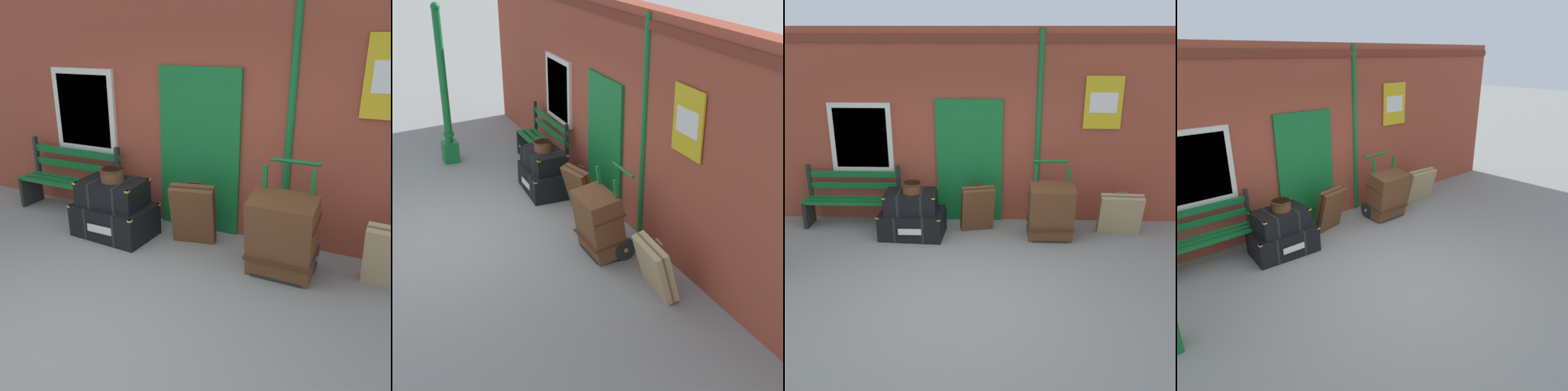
% 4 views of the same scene
% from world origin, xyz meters
% --- Properties ---
extents(ground_plane, '(60.00, 60.00, 0.00)m').
position_xyz_m(ground_plane, '(0.00, 0.00, 0.00)').
color(ground_plane, gray).
extents(brick_facade, '(10.40, 0.35, 3.20)m').
position_xyz_m(brick_facade, '(-0.01, 2.60, 1.60)').
color(brick_facade, '#9E422D').
rests_on(brick_facade, ground).
extents(platform_bench, '(1.60, 0.43, 1.01)m').
position_xyz_m(platform_bench, '(-1.95, 2.16, 0.44)').
color(platform_bench, '#146B2D').
rests_on(platform_bench, ground).
extents(steamer_trunk_base, '(1.05, 0.71, 0.43)m').
position_xyz_m(steamer_trunk_base, '(-0.87, 1.74, 0.21)').
color(steamer_trunk_base, black).
rests_on(steamer_trunk_base, ground).
extents(steamer_trunk_middle, '(0.83, 0.58, 0.33)m').
position_xyz_m(steamer_trunk_middle, '(-0.89, 1.75, 0.58)').
color(steamer_trunk_middle, black).
rests_on(steamer_trunk_middle, steamer_trunk_base).
extents(round_hatbox, '(0.30, 0.30, 0.17)m').
position_xyz_m(round_hatbox, '(-0.86, 1.73, 0.84)').
color(round_hatbox, brown).
rests_on(round_hatbox, steamer_trunk_middle).
extents(porters_trolley, '(0.71, 0.56, 1.21)m').
position_xyz_m(porters_trolley, '(1.32, 1.85, 0.27)').
color(porters_trolley, black).
rests_on(porters_trolley, ground).
extents(large_brown_trunk, '(0.70, 0.57, 0.94)m').
position_xyz_m(large_brown_trunk, '(1.32, 1.68, 0.47)').
color(large_brown_trunk, brown).
rests_on(large_brown_trunk, ground).
extents(suitcase_cream, '(0.60, 0.49, 0.82)m').
position_xyz_m(suitcase_cream, '(0.16, 1.94, 0.40)').
color(suitcase_cream, brown).
rests_on(suitcase_cream, ground).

